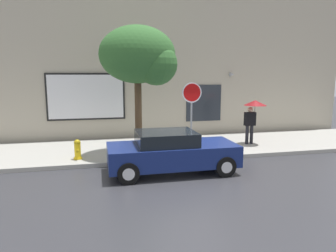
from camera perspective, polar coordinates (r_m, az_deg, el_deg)
The scene contains 8 objects.
ground_plane at distance 10.30m, azimuth 3.15°, elevation -8.19°, with size 60.00×60.00×0.00m, color #333338.
sidewalk at distance 13.08m, azimuth -0.46°, elevation -4.00°, with size 20.00×4.00×0.15m, color #A3A099.
building_facade at distance 15.17m, azimuth -2.64°, elevation 10.81°, with size 20.00×0.67×7.00m.
parked_car at distance 9.96m, azimuth 0.59°, elevation -4.77°, with size 4.07×1.81×1.34m.
fire_hydrant at distance 11.47m, azimuth -16.19°, elevation -4.15°, with size 0.30×0.44×0.71m.
pedestrian_with_umbrella at distance 13.75m, azimuth 15.32°, elevation 2.92°, with size 0.95×0.95×1.88m.
street_tree at distance 11.73m, azimuth -4.91°, elevation 12.43°, with size 2.81×2.39×4.73m.
stop_sign at distance 11.77m, azimuth 4.34°, elevation 4.15°, with size 0.76×0.10×2.67m.
Camera 1 is at (-2.71, -9.43, 3.12)m, focal length 33.38 mm.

